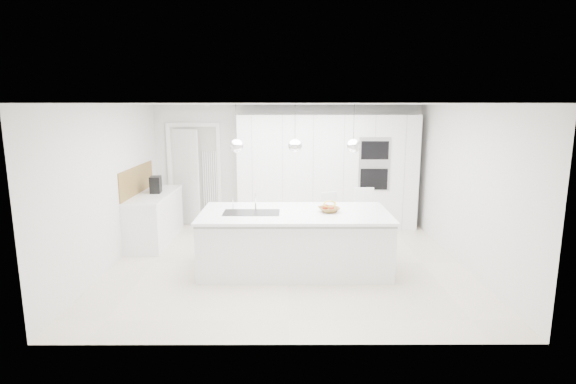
{
  "coord_description": "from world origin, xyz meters",
  "views": [
    {
      "loc": [
        -0.02,
        -6.84,
        2.48
      ],
      "look_at": [
        0.0,
        0.3,
        1.1
      ],
      "focal_mm": 28.0,
      "sensor_mm": 36.0,
      "label": 1
    }
  ],
  "objects_px": {
    "island_base": "(295,243)",
    "bar_stool_left": "(329,222)",
    "espresso_machine": "(156,185)",
    "bar_stool_right": "(365,220)",
    "fruit_bowl": "(329,210)"
  },
  "relations": [
    {
      "from": "fruit_bowl",
      "to": "bar_stool_left",
      "type": "xyz_separation_m",
      "value": [
        0.1,
        0.96,
        -0.44
      ]
    },
    {
      "from": "fruit_bowl",
      "to": "bar_stool_left",
      "type": "height_order",
      "value": "bar_stool_left"
    },
    {
      "from": "bar_stool_left",
      "to": "bar_stool_right",
      "type": "relative_size",
      "value": 0.92
    },
    {
      "from": "island_base",
      "to": "fruit_bowl",
      "type": "height_order",
      "value": "fruit_bowl"
    },
    {
      "from": "bar_stool_right",
      "to": "bar_stool_left",
      "type": "bearing_deg",
      "value": 175.5
    },
    {
      "from": "island_base",
      "to": "fruit_bowl",
      "type": "distance_m",
      "value": 0.72
    },
    {
      "from": "island_base",
      "to": "espresso_machine",
      "type": "height_order",
      "value": "espresso_machine"
    },
    {
      "from": "fruit_bowl",
      "to": "espresso_machine",
      "type": "distance_m",
      "value": 3.42
    },
    {
      "from": "island_base",
      "to": "espresso_machine",
      "type": "bearing_deg",
      "value": 148.0
    },
    {
      "from": "espresso_machine",
      "to": "bar_stool_right",
      "type": "distance_m",
      "value": 3.84
    },
    {
      "from": "island_base",
      "to": "bar_stool_left",
      "type": "distance_m",
      "value": 1.17
    },
    {
      "from": "fruit_bowl",
      "to": "bar_stool_left",
      "type": "relative_size",
      "value": 0.31
    },
    {
      "from": "espresso_machine",
      "to": "bar_stool_left",
      "type": "xyz_separation_m",
      "value": [
        3.15,
        -0.59,
        -0.56
      ]
    },
    {
      "from": "fruit_bowl",
      "to": "espresso_machine",
      "type": "bearing_deg",
      "value": 153.13
    },
    {
      "from": "espresso_machine",
      "to": "bar_stool_right",
      "type": "height_order",
      "value": "espresso_machine"
    }
  ]
}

